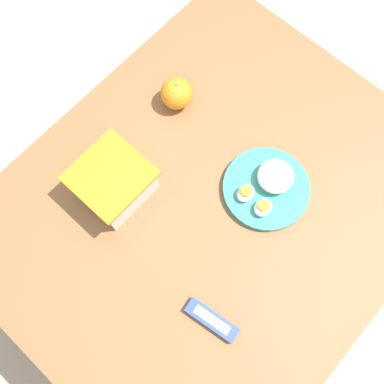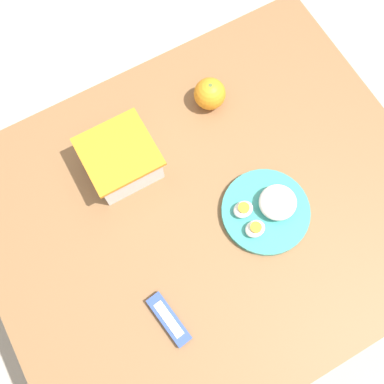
% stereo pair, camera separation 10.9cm
% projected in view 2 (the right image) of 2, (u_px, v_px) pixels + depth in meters
% --- Properties ---
extents(ground_plane, '(10.00, 10.00, 0.00)m').
position_uv_depth(ground_plane, '(202.00, 260.00, 1.83)').
color(ground_plane, '#B2A899').
extents(table, '(1.09, 0.91, 0.76)m').
position_uv_depth(table, '(208.00, 220.00, 1.21)').
color(table, brown).
rests_on(table, ground_plane).
extents(food_container, '(0.17, 0.17, 0.10)m').
position_uv_depth(food_container, '(121.00, 160.00, 1.10)').
color(food_container, white).
rests_on(food_container, table).
extents(orange_fruit, '(0.08, 0.08, 0.08)m').
position_uv_depth(orange_fruit, '(210.00, 94.00, 1.16)').
color(orange_fruit, orange).
rests_on(orange_fruit, table).
extents(rice_plate, '(0.22, 0.22, 0.06)m').
position_uv_depth(rice_plate, '(267.00, 210.00, 1.09)').
color(rice_plate, teal).
rests_on(rice_plate, table).
extents(candy_bar, '(0.05, 0.13, 0.02)m').
position_uv_depth(candy_bar, '(169.00, 319.00, 1.02)').
color(candy_bar, '#334C9E').
rests_on(candy_bar, table).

